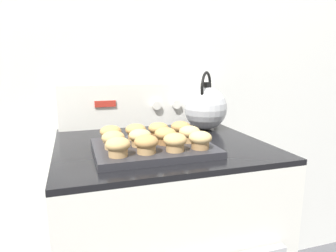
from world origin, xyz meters
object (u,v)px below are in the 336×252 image
at_px(muffin_r2_c2, 158,130).
at_px(muffin_r2_c3, 181,128).
at_px(muffin_r1_c3, 190,134).
at_px(muffin_r2_c0, 111,133).
at_px(muffin_r0_c0, 118,146).
at_px(muffin_r2_c1, 136,131).
at_px(stove_range, 160,249).
at_px(muffin_r0_c2, 175,142).
at_px(muffin_pan, 153,148).
at_px(tea_kettle, 206,107).
at_px(muffin_r1_c0, 113,139).
at_px(muffin_r0_c1, 146,144).
at_px(muffin_r1_c1, 140,137).
at_px(muffin_r0_c3, 200,140).
at_px(muffin_r1_c2, 165,135).

distance_m(muffin_r2_c2, muffin_r2_c3, 0.08).
relative_size(muffin_r1_c3, muffin_r2_c3, 1.00).
relative_size(muffin_r2_c0, muffin_r2_c3, 1.00).
bearing_deg(muffin_r0_c0, muffin_r1_c3, 18.43).
xyz_separation_m(muffin_r2_c0, muffin_r2_c1, (0.09, 0.00, 0.00)).
xyz_separation_m(stove_range, muffin_r0_c2, (-0.01, -0.20, 0.49)).
xyz_separation_m(muffin_pan, muffin_r0_c0, (-0.13, -0.09, 0.04)).
bearing_deg(muffin_r2_c0, muffin_r0_c0, -90.31).
height_order(muffin_r2_c0, muffin_r2_c1, same).
relative_size(muffin_r2_c2, muffin_r2_c3, 1.00).
height_order(muffin_r1_c3, muffin_r2_c0, same).
bearing_deg(muffin_pan, tea_kettle, 40.04).
xyz_separation_m(muffin_r1_c3, muffin_r2_c3, (-0.00, 0.09, 0.00)).
bearing_deg(muffin_r1_c0, muffin_r2_c2, 27.52).
relative_size(muffin_r0_c1, muffin_r1_c0, 1.00).
distance_m(stove_range, muffin_r1_c0, 0.54).
distance_m(stove_range, muffin_r0_c0, 0.56).
height_order(muffin_pan, muffin_r0_c2, muffin_r0_c2).
xyz_separation_m(muffin_r0_c0, muffin_r1_c3, (0.25, 0.08, 0.00)).
xyz_separation_m(muffin_r1_c0, muffin_r1_c3, (0.26, 0.00, 0.00)).
height_order(muffin_r0_c1, muffin_r2_c3, same).
xyz_separation_m(muffin_pan, tea_kettle, (0.30, 0.25, 0.09)).
height_order(stove_range, muffin_r0_c1, muffin_r0_c1).
relative_size(muffin_r1_c1, muffin_r2_c3, 1.00).
xyz_separation_m(muffin_r0_c3, muffin_r1_c0, (-0.26, 0.08, 0.00)).
xyz_separation_m(muffin_r1_c3, tea_kettle, (0.18, 0.26, 0.05)).
distance_m(muffin_r0_c0, muffin_r0_c3, 0.26).
bearing_deg(muffin_r1_c2, muffin_r0_c1, -136.17).
xyz_separation_m(muffin_r0_c3, muffin_r2_c3, (-0.00, 0.17, 0.00)).
bearing_deg(muffin_r1_c1, muffin_r1_c3, -0.60).
xyz_separation_m(stove_range, tea_kettle, (0.25, 0.14, 0.54)).
height_order(muffin_r1_c0, muffin_r2_c2, same).
bearing_deg(muffin_r1_c2, muffin_r1_c3, -0.13).
xyz_separation_m(muffin_r2_c3, tea_kettle, (0.18, 0.17, 0.05)).
bearing_deg(muffin_r2_c1, muffin_r1_c0, -134.99).
bearing_deg(tea_kettle, muffin_r1_c0, -149.26).
height_order(muffin_r0_c1, muffin_r0_c2, same).
bearing_deg(muffin_r0_c0, muffin_r0_c1, 2.63).
height_order(muffin_r2_c1, tea_kettle, tea_kettle).
relative_size(muffin_r2_c1, muffin_r2_c3, 1.00).
distance_m(muffin_r0_c0, muffin_r2_c2, 0.24).
bearing_deg(muffin_r2_c3, stove_range, 161.18).
relative_size(muffin_pan, muffin_r2_c1, 5.30).
height_order(muffin_r0_c2, muffin_r1_c1, same).
bearing_deg(muffin_r0_c3, muffin_r1_c1, 153.36).
bearing_deg(stove_range, muffin_r1_c2, -95.55).
distance_m(muffin_pan, muffin_r0_c1, 0.10).
bearing_deg(tea_kettle, muffin_r1_c3, -124.48).
height_order(muffin_r2_c0, muffin_r2_c2, same).
xyz_separation_m(muffin_r1_c0, muffin_r2_c1, (0.09, 0.09, 0.00)).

